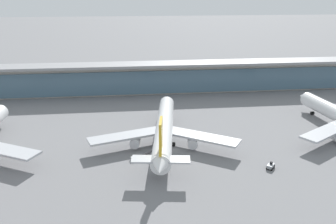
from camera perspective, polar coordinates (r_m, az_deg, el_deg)
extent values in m
plane|color=slate|center=(113.01, 0.87, -6.22)|extent=(1200.00, 1200.00, 0.00)
cone|color=white|center=(147.64, -25.16, 0.32)|extent=(5.74, 5.32, 5.50)
cube|color=#B7BABF|center=(114.32, -25.26, -5.49)|extent=(24.16, 17.09, 0.68)
cylinder|color=white|center=(116.47, -0.60, -2.56)|extent=(13.07, 53.44, 5.61)
cone|color=white|center=(143.62, -0.16, 1.72)|extent=(6.16, 5.77, 5.50)
cone|color=white|center=(90.35, -1.29, -8.98)|extent=(5.87, 6.82, 5.05)
cube|color=black|center=(140.27, -0.20, 1.70)|extent=(4.49, 2.89, 0.68)
cube|color=#B7BABF|center=(113.44, -6.82, -3.86)|extent=(24.91, 13.31, 0.68)
cube|color=#B7BABF|center=(112.53, 5.49, -4.00)|extent=(23.48, 18.69, 0.68)
cylinder|color=silver|center=(113.32, -5.36, -4.90)|extent=(3.64, 4.46, 3.09)
cylinder|color=silver|center=(112.63, 4.00, -5.01)|extent=(3.64, 4.46, 3.09)
cube|color=gold|center=(91.86, -1.17, -3.91)|extent=(1.63, 6.80, 8.70)
cube|color=#B7BABF|center=(93.67, -1.18, -7.70)|extent=(15.92, 6.40, 0.48)
cylinder|color=black|center=(115.79, -2.18, -5.21)|extent=(1.34, 1.50, 1.35)
cylinder|color=black|center=(115.56, 0.90, -5.25)|extent=(1.34, 1.50, 1.35)
cylinder|color=black|center=(137.98, -0.25, -1.07)|extent=(1.34, 1.50, 1.35)
cone|color=white|center=(160.34, 21.10, 2.28)|extent=(5.96, 5.56, 5.50)
cube|color=black|center=(157.52, 21.76, 2.28)|extent=(4.41, 2.72, 0.68)
cube|color=#B7BABF|center=(127.91, 24.47, -2.81)|extent=(23.83, 17.93, 0.68)
cylinder|color=silver|center=(129.88, 25.53, -3.57)|extent=(3.47, 4.34, 3.09)
cylinder|color=black|center=(155.74, 22.36, -0.17)|extent=(1.29, 1.46, 1.35)
cube|color=gray|center=(106.93, -4.74, -7.41)|extent=(4.97, 2.33, 0.60)
cube|color=black|center=(106.76, -3.46, -6.76)|extent=(4.03, 1.34, 1.72)
cylinder|color=black|center=(108.01, -3.92, -7.27)|extent=(0.93, 0.38, 0.90)
cylinder|color=black|center=(106.54, -3.77, -7.66)|extent=(0.93, 0.38, 0.90)
cylinder|color=black|center=(107.61, -5.70, -7.43)|extent=(0.93, 0.38, 0.90)
cylinder|color=black|center=(106.14, -5.58, -7.83)|extent=(0.93, 0.38, 0.90)
cube|color=gray|center=(105.88, 16.29, -8.37)|extent=(2.95, 3.11, 0.90)
cube|color=black|center=(105.78, 16.38, -7.92)|extent=(0.99, 0.99, 0.70)
cylinder|color=black|center=(105.08, 16.47, -8.89)|extent=(0.80, 0.87, 0.90)
cylinder|color=black|center=(105.42, 15.73, -8.72)|extent=(0.80, 0.87, 0.90)
cylinder|color=black|center=(106.76, 16.80, -8.46)|extent=(0.80, 0.87, 0.90)
cylinder|color=black|center=(107.10, 16.07, -8.29)|extent=(0.80, 0.87, 0.90)
cube|color=#B2ADA3|center=(173.86, -1.96, 5.40)|extent=(245.31, 8.00, 14.00)
cube|color=slate|center=(169.87, -1.83, 4.83)|extent=(240.41, 0.50, 11.20)
cube|color=gray|center=(170.24, -1.93, 7.73)|extent=(250.22, 12.80, 1.20)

